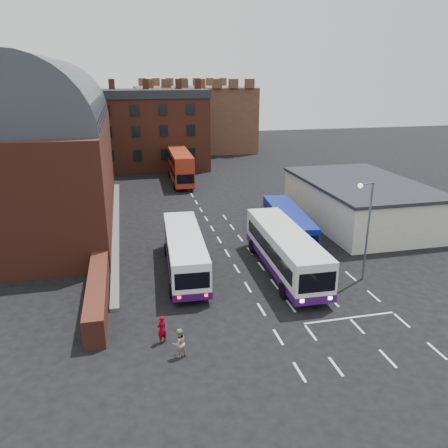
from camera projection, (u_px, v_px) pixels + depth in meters
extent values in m
plane|color=black|center=(258.00, 303.00, 28.74)|extent=(180.00, 180.00, 0.00)
cube|color=#602B1E|center=(47.00, 174.00, 43.22)|extent=(12.00, 28.00, 10.00)
cylinder|color=#1E2328|center=(40.00, 122.00, 41.60)|extent=(12.00, 26.00, 12.00)
cube|color=#602B1E|center=(98.00, 294.00, 28.15)|extent=(1.20, 10.00, 1.80)
cube|color=beige|center=(359.00, 203.00, 44.17)|extent=(10.00, 16.00, 4.00)
cube|color=#282B30|center=(362.00, 182.00, 43.49)|extent=(10.40, 16.40, 0.30)
cube|color=brown|center=(135.00, 134.00, 68.12)|extent=(22.00, 10.00, 11.00)
cube|color=brown|center=(192.00, 118.00, 88.93)|extent=(22.00, 22.00, 12.00)
cube|color=white|center=(185.00, 250.00, 32.82)|extent=(3.14, 11.31, 2.54)
cube|color=black|center=(185.00, 248.00, 32.77)|extent=(3.13, 10.12, 0.92)
cylinder|color=black|center=(166.00, 249.00, 36.35)|extent=(0.34, 1.03, 1.02)
cylinder|color=black|center=(171.00, 291.00, 29.33)|extent=(0.34, 1.03, 1.02)
cylinder|color=black|center=(197.00, 247.00, 36.76)|extent=(0.34, 1.03, 1.02)
cylinder|color=black|center=(209.00, 288.00, 29.74)|extent=(0.34, 1.03, 1.02)
cube|color=silver|center=(285.00, 249.00, 32.66)|extent=(3.06, 12.19, 2.76)
cube|color=black|center=(285.00, 247.00, 32.61)|extent=(3.09, 11.00, 0.99)
cylinder|color=black|center=(322.00, 287.00, 29.79)|extent=(0.34, 1.11, 1.10)
cylinder|color=black|center=(283.00, 244.00, 37.35)|extent=(0.34, 1.11, 1.10)
cylinder|color=black|center=(283.00, 291.00, 29.27)|extent=(0.34, 1.11, 1.10)
cylinder|color=black|center=(252.00, 246.00, 36.84)|extent=(0.34, 1.11, 1.10)
cube|color=navy|center=(288.00, 223.00, 39.10)|extent=(3.46, 10.69, 2.39)
cube|color=black|center=(288.00, 222.00, 39.05)|extent=(3.39, 9.50, 0.86)
cylinder|color=black|center=(312.00, 249.00, 36.49)|extent=(0.36, 0.98, 0.95)
cylinder|color=black|center=(289.00, 222.00, 43.12)|extent=(0.36, 0.98, 0.95)
cylinder|color=black|center=(284.00, 250.00, 36.22)|extent=(0.36, 0.98, 0.95)
cylinder|color=black|center=(266.00, 223.00, 42.85)|extent=(0.36, 0.98, 0.95)
cube|color=#A42F19|center=(180.00, 166.00, 59.94)|extent=(2.70, 10.98, 3.88)
cube|color=black|center=(181.00, 170.00, 60.12)|extent=(2.74, 9.78, 0.89)
cylinder|color=black|center=(193.00, 185.00, 57.59)|extent=(0.30, 1.00, 0.99)
cylinder|color=black|center=(186.00, 173.00, 64.40)|extent=(0.30, 1.00, 0.99)
cylinder|color=black|center=(174.00, 186.00, 57.11)|extent=(0.30, 1.00, 0.99)
cylinder|color=black|center=(169.00, 174.00, 63.92)|extent=(0.30, 1.00, 0.99)
cylinder|color=#565962|center=(368.00, 233.00, 31.01)|extent=(0.15, 0.15, 7.29)
cylinder|color=#565962|center=(367.00, 184.00, 29.50)|extent=(1.23, 0.51, 0.09)
sphere|color=#FFF2CC|center=(360.00, 186.00, 29.20)|extent=(0.33, 0.33, 0.33)
imported|color=maroon|center=(162.00, 329.00, 24.31)|extent=(0.72, 0.67, 1.66)
imported|color=tan|center=(179.00, 343.00, 23.11)|extent=(0.97, 0.87, 1.64)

